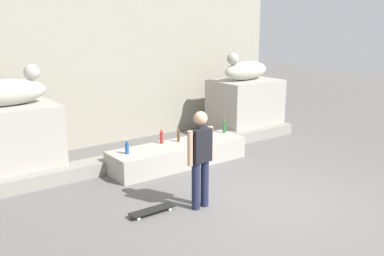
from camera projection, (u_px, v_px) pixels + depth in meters
name	position (u px, v px, depth m)	size (l,w,h in m)	color
ground_plane	(269.00, 206.00, 7.50)	(40.00, 40.00, 0.00)	#605E5B
facade_wall	(115.00, 38.00, 11.17)	(9.72, 0.60, 5.32)	gray
pedestal_left	(10.00, 143.00, 8.61)	(1.83, 1.34, 1.49)	#A39E93
pedestal_right	(245.00, 106.00, 12.27)	(1.83, 1.34, 1.49)	#A39E93
statue_reclining_left	(7.00, 91.00, 8.39)	(1.62, 0.62, 0.78)	#AAAC9D
statue_reclining_right	(245.00, 70.00, 12.00)	(1.65, 0.72, 0.78)	#AAAC9D
ledge_block	(178.00, 154.00, 9.58)	(3.14, 0.88, 0.48)	#A39E93
skater	(200.00, 156.00, 7.23)	(0.54, 0.23, 1.67)	#1E233F
skateboard	(152.00, 210.00, 7.19)	(0.80, 0.20, 0.08)	black
bottle_brown	(178.00, 137.00, 9.69)	(0.06, 0.06, 0.27)	#593314
bottle_red	(162.00, 137.00, 9.54)	(0.07, 0.07, 0.32)	red
bottle_green	(224.00, 127.00, 10.45)	(0.07, 0.07, 0.31)	#1E722D
bottle_blue	(127.00, 148.00, 8.80)	(0.08, 0.08, 0.29)	#194C99
stair_step	(164.00, 153.00, 10.05)	(8.15, 0.50, 0.28)	gray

